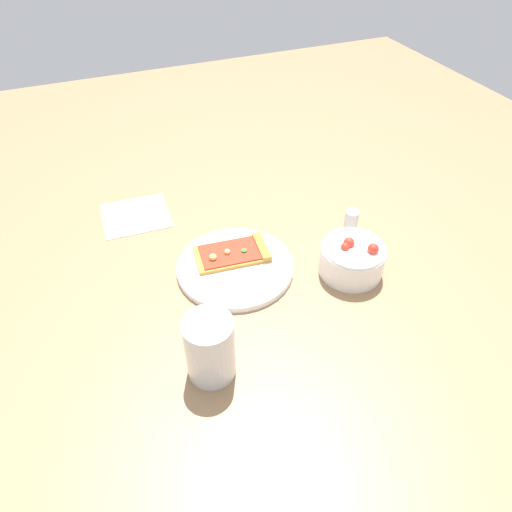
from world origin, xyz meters
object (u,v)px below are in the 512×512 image
object	(u,v)px
pizza_slice_main	(236,253)
salad_bowl	(352,258)
paper_napkin	(136,215)
plate	(235,266)
pepper_shaker	(351,222)
soda_glass	(210,349)

from	to	relation	value
pizza_slice_main	salad_bowl	size ratio (longest dim) A/B	1.24
paper_napkin	plate	bearing A→B (deg)	120.82
salad_bowl	paper_napkin	size ratio (longest dim) A/B	0.85
salad_bowl	pepper_shaker	world-z (taller)	same
salad_bowl	pizza_slice_main	bearing A→B (deg)	-30.67
plate	salad_bowl	xyz separation A→B (m)	(-0.22, 0.10, 0.03)
paper_napkin	pepper_shaker	size ratio (longest dim) A/B	1.89
pepper_shaker	soda_glass	bearing A→B (deg)	29.10
plate	paper_napkin	distance (m)	0.31
plate	paper_napkin	size ratio (longest dim) A/B	1.58
plate	paper_napkin	xyz separation A→B (m)	(0.16, -0.26, -0.01)
salad_bowl	soda_glass	world-z (taller)	soda_glass
salad_bowl	pepper_shaker	distance (m)	0.12
plate	pizza_slice_main	distance (m)	0.03
plate	salad_bowl	size ratio (longest dim) A/B	1.86
pizza_slice_main	paper_napkin	xyz separation A→B (m)	(0.17, -0.24, -0.02)
pizza_slice_main	paper_napkin	size ratio (longest dim) A/B	1.05
plate	soda_glass	distance (m)	0.26
plate	pepper_shaker	bearing A→B (deg)	-179.25
pizza_slice_main	pepper_shaker	distance (m)	0.27
soda_glass	pepper_shaker	world-z (taller)	soda_glass
paper_napkin	pepper_shaker	bearing A→B (deg)	149.12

